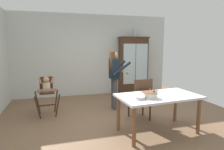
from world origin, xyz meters
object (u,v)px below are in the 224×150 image
(dining_chair_far_side, at_px, (141,96))
(serving_bowl, at_px, (140,98))
(china_cabinet, at_px, (133,65))
(ceramic_vase, at_px, (135,33))
(dining_table, at_px, (158,100))
(birthday_cake, at_px, (150,95))
(adult_person, at_px, (114,73))
(high_chair_with_toddler, at_px, (47,89))

(dining_chair_far_side, bearing_deg, serving_bowl, 63.38)
(china_cabinet, xyz_separation_m, ceramic_vase, (0.05, 0.00, 1.10))
(ceramic_vase, bearing_deg, dining_chair_far_side, -109.18)
(dining_table, bearing_deg, birthday_cake, -154.57)
(adult_person, relative_size, serving_bowl, 8.50)
(china_cabinet, xyz_separation_m, dining_chair_far_side, (-0.79, -2.41, -0.44))
(ceramic_vase, xyz_separation_m, dining_table, (-0.78, -3.06, -1.44))
(dining_chair_far_side, bearing_deg, adult_person, -69.91)
(adult_person, bearing_deg, ceramic_vase, -38.29)
(high_chair_with_toddler, distance_m, dining_chair_far_side, 2.24)
(dining_table, bearing_deg, dining_chair_far_side, 94.88)
(ceramic_vase, relative_size, serving_bowl, 1.50)
(dining_table, relative_size, dining_chair_far_side, 1.68)
(dining_chair_far_side, bearing_deg, ceramic_vase, -109.25)
(ceramic_vase, xyz_separation_m, serving_bowl, (-1.24, -3.21, -1.32))
(china_cabinet, bearing_deg, ceramic_vase, 4.37)
(ceramic_vase, height_order, birthday_cake, ceramic_vase)
(birthday_cake, relative_size, dining_chair_far_side, 0.29)
(high_chair_with_toddler, height_order, dining_table, high_chair_with_toddler)
(high_chair_with_toddler, height_order, dining_chair_far_side, dining_chair_far_side)
(high_chair_with_toddler, xyz_separation_m, adult_person, (1.70, 0.01, 0.31))
(adult_person, bearing_deg, china_cabinet, -37.21)
(birthday_cake, xyz_separation_m, serving_bowl, (-0.21, -0.04, -0.03))
(dining_chair_far_side, bearing_deg, dining_table, 94.81)
(high_chair_with_toddler, distance_m, dining_table, 2.62)
(serving_bowl, bearing_deg, china_cabinet, 69.64)
(birthday_cake, bearing_deg, ceramic_vase, 72.09)
(serving_bowl, bearing_deg, birthday_cake, 10.45)
(high_chair_with_toddler, relative_size, birthday_cake, 3.39)
(dining_table, xyz_separation_m, serving_bowl, (-0.45, -0.15, 0.12))
(high_chair_with_toddler, distance_m, serving_bowl, 2.39)
(serving_bowl, relative_size, dining_chair_far_side, 0.19)
(high_chair_with_toddler, xyz_separation_m, serving_bowl, (1.64, -1.73, 0.11))
(serving_bowl, xyz_separation_m, dining_chair_far_side, (0.40, 0.80, -0.21))
(adult_person, height_order, serving_bowl, adult_person)
(birthday_cake, bearing_deg, serving_bowl, -169.55)
(birthday_cake, bearing_deg, adult_person, 95.28)
(china_cabinet, relative_size, serving_bowl, 10.94)
(ceramic_vase, height_order, dining_chair_far_side, ceramic_vase)
(serving_bowl, bearing_deg, ceramic_vase, 68.91)
(ceramic_vase, xyz_separation_m, dining_chair_far_side, (-0.84, -2.41, -1.53))
(adult_person, distance_m, dining_chair_far_side, 1.08)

